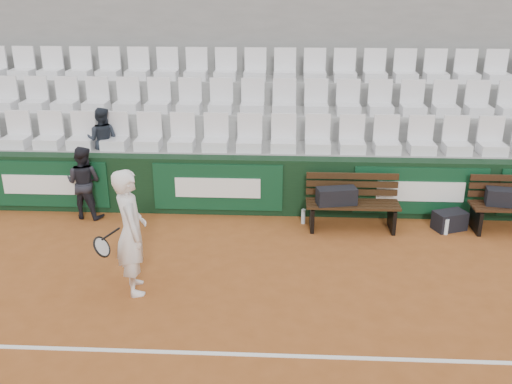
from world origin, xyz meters
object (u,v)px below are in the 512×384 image
spectator_c (100,115)px  sports_bag_ground (450,221)px  ball_kid (84,182)px  water_bottle_near (303,216)px  tennis_player (131,232)px  bench_left (352,216)px  sports_bag_left (337,196)px  water_bottle_far (446,227)px  sports_bag_right (505,197)px

spectator_c → sports_bag_ground: bearing=171.9°
sports_bag_ground → ball_kid: ball_kid is taller
water_bottle_near → ball_kid: size_ratio=0.20×
tennis_player → spectator_c: spectator_c is taller
bench_left → water_bottle_near: size_ratio=6.00×
sports_bag_left → water_bottle_far: (1.76, -0.10, -0.45)m
water_bottle_far → water_bottle_near: bearing=172.2°
tennis_player → ball_kid: size_ratio=1.34×
water_bottle_far → ball_kid: ball_kid is taller
water_bottle_near → sports_bag_right: bearing=-2.2°
sports_bag_left → water_bottle_near: sports_bag_left is taller
sports_bag_right → water_bottle_near: sports_bag_right is taller
bench_left → sports_bag_ground: size_ratio=2.96×
sports_bag_ground → sports_bag_left: bearing=-177.1°
ball_kid → water_bottle_far: bearing=-173.3°
sports_bag_ground → spectator_c: size_ratio=0.43×
sports_bag_right → water_bottle_far: bearing=-168.4°
sports_bag_ground → water_bottle_near: (-2.38, 0.11, -0.03)m
water_bottle_near → water_bottle_far: water_bottle_far is taller
sports_bag_left → spectator_c: size_ratio=0.54×
bench_left → tennis_player: bearing=-145.6°
tennis_player → water_bottle_far: bearing=23.2°
water_bottle_near → ball_kid: (-3.71, 0.09, 0.50)m
tennis_player → sports_bag_ground: bearing=24.7°
spectator_c → water_bottle_far: bearing=169.9°
ball_kid → water_bottle_near: bearing=-170.8°
sports_bag_left → water_bottle_far: size_ratio=2.38×
sports_bag_ground → ball_kid: (-6.09, 0.20, 0.47)m
water_bottle_near → ball_kid: ball_kid is taller
water_bottle_far → spectator_c: 6.17m
water_bottle_near → sports_bag_ground: bearing=-2.7°
sports_bag_right → spectator_c: spectator_c is taller
bench_left → sports_bag_ground: bench_left is taller
sports_bag_right → ball_kid: size_ratio=0.46×
sports_bag_left → sports_bag_ground: 1.92m
bench_left → sports_bag_left: (-0.27, -0.04, 0.36)m
sports_bag_right → water_bottle_near: 3.23m
water_bottle_near → spectator_c: (-3.59, 0.93, 1.46)m
water_bottle_far → tennis_player: 5.00m
sports_bag_right → sports_bag_ground: sports_bag_right is taller
sports_bag_right → water_bottle_far: sports_bag_right is taller
water_bottle_near → ball_kid: bearing=178.6°
water_bottle_near → ball_kid: 3.74m
bench_left → spectator_c: size_ratio=1.28×
bench_left → sports_bag_left: size_ratio=2.38×
sports_bag_left → ball_kid: (-4.22, 0.30, 0.04)m
sports_bag_left → sports_bag_right: (2.68, 0.09, -0.00)m
sports_bag_left → sports_bag_right: sports_bag_left is taller
sports_bag_right → tennis_player: size_ratio=0.34×
tennis_player → sports_bag_left: bearing=36.3°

